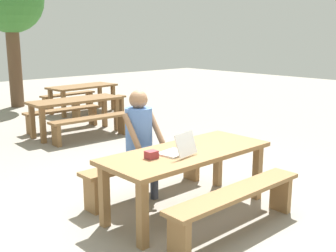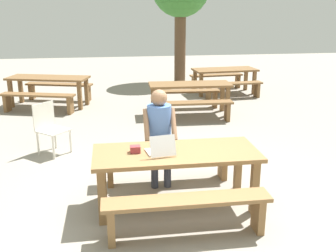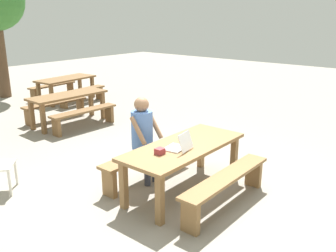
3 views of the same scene
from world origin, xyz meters
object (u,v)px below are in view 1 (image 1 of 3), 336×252
small_pouch (151,155)px  tree_left (10,2)px  person_seated (140,135)px  laptop (179,149)px  picnic_table_front (187,159)px  picnic_table_distant (83,90)px  picnic_table_mid (76,105)px

small_pouch → tree_left: size_ratio=0.03×
small_pouch → person_seated: bearing=60.0°
laptop → tree_left: 8.82m
laptop → tree_left: tree_left is taller
small_pouch → person_seated: person_seated is taller
tree_left → person_seated: bearing=-102.1°
picnic_table_front → person_seated: person_seated is taller
laptop → small_pouch: (-0.30, 0.10, -0.02)m
laptop → picnic_table_distant: 6.94m
picnic_table_mid → tree_left: (0.49, 4.10, 2.25)m
laptop → small_pouch: laptop is taller
laptop → picnic_table_distant: size_ratio=0.21×
person_seated → picnic_table_mid: (1.15, 3.54, -0.19)m
small_pouch → picnic_table_distant: small_pouch is taller
small_pouch → picnic_table_distant: 6.97m
person_seated → picnic_table_mid: 3.72m
picnic_table_distant → person_seated: bearing=-119.6°
person_seated → tree_left: 8.08m
small_pouch → tree_left: bearing=76.3°
small_pouch → person_seated: size_ratio=0.09×
picnic_table_front → picnic_table_mid: (1.03, 4.23, -0.02)m
picnic_table_front → picnic_table_distant: picnic_table_front is taller
picnic_table_front → small_pouch: bearing=176.0°
laptop → picnic_table_distant: laptop is taller
small_pouch → tree_left: tree_left is taller
small_pouch → picnic_table_mid: size_ratio=0.06×
small_pouch → tree_left: 8.80m
laptop → picnic_table_mid: (1.23, 4.30, -0.18)m
picnic_table_front → picnic_table_distant: bearing=68.8°
person_seated → picnic_table_distant: size_ratio=0.74×
person_seated → picnic_table_mid: person_seated is taller
small_pouch → picnic_table_mid: 4.47m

